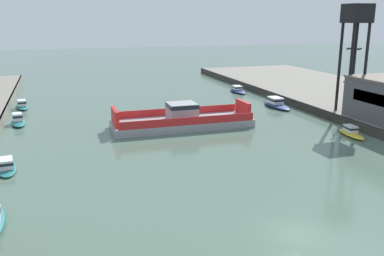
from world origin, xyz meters
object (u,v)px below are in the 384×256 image
at_px(moored_boat_near_left, 22,105).
at_px(moored_boat_far_right, 18,120).
at_px(moored_boat_upstream_a, 238,90).
at_px(moored_boat_mid_left, 6,166).
at_px(moored_boat_near_right, 351,132).
at_px(chain_ferry, 182,120).
at_px(moored_boat_far_left, 276,103).
at_px(crane_tower, 356,27).

relative_size(moored_boat_near_left, moored_boat_far_right, 1.14).
bearing_deg(moored_boat_upstream_a, moored_boat_mid_left, -139.63).
height_order(moored_boat_near_right, moored_boat_far_right, moored_boat_far_right).
xyz_separation_m(chain_ferry, moored_boat_far_right, (-22.90, 9.06, -0.46)).
relative_size(chain_ferry, moored_boat_mid_left, 3.26).
bearing_deg(moored_boat_near_right, moored_boat_mid_left, 179.93).
bearing_deg(moored_boat_far_left, moored_boat_mid_left, -154.96).
height_order(moored_boat_near_right, moored_boat_far_left, moored_boat_far_left).
relative_size(moored_boat_far_right, crane_tower, 0.34).
xyz_separation_m(moored_boat_near_left, moored_boat_far_right, (0.16, -12.22, 0.05)).
bearing_deg(chain_ferry, moored_boat_far_right, 158.42).
relative_size(moored_boat_far_right, moored_boat_upstream_a, 0.80).
xyz_separation_m(moored_boat_near_right, moored_boat_upstream_a, (-0.63, 36.22, -0.02)).
bearing_deg(moored_boat_far_right, moored_boat_upstream_a, 20.08).
bearing_deg(moored_boat_far_left, moored_boat_near_left, 163.56).
distance_m(moored_boat_far_left, moored_boat_far_right, 43.04).
bearing_deg(crane_tower, moored_boat_upstream_a, 102.01).
bearing_deg(moored_boat_near_right, moored_boat_far_right, 154.56).
xyz_separation_m(moored_boat_near_left, moored_boat_far_left, (43.20, -12.74, 0.06)).
distance_m(chain_ferry, crane_tower, 29.16).
distance_m(chain_ferry, moored_boat_far_right, 24.63).
relative_size(chain_ferry, moored_boat_near_right, 3.50).
height_order(chain_ferry, moored_boat_near_right, chain_ferry).
xyz_separation_m(moored_boat_far_left, moored_boat_far_right, (-43.04, 0.53, -0.00)).
distance_m(moored_boat_mid_left, moored_boat_upstream_a, 55.84).
height_order(moored_boat_near_right, moored_boat_mid_left, moored_boat_near_right).
relative_size(moored_boat_near_left, moored_boat_mid_left, 1.01).
xyz_separation_m(moored_boat_far_left, crane_tower, (5.71, -12.26, 13.45)).
bearing_deg(moored_boat_mid_left, moored_boat_near_left, 90.58).
relative_size(moored_boat_far_left, moored_boat_upstream_a, 1.20).
height_order(moored_boat_near_left, moored_boat_upstream_a, moored_boat_near_left).
bearing_deg(moored_boat_mid_left, chain_ferry, 26.83).
height_order(moored_boat_near_left, moored_boat_mid_left, moored_boat_near_left).
distance_m(moored_boat_near_left, crane_tower, 56.57).
xyz_separation_m(moored_boat_near_left, crane_tower, (48.91, -25.00, 13.50)).
distance_m(moored_boat_mid_left, moored_boat_far_right, 20.56).
xyz_separation_m(moored_boat_mid_left, moored_boat_far_left, (42.87, 20.03, 0.11)).
distance_m(moored_boat_mid_left, moored_boat_far_left, 47.32).
bearing_deg(moored_boat_far_right, moored_boat_near_right, -25.44).
xyz_separation_m(moored_boat_mid_left, moored_boat_upstream_a, (42.54, 36.17, -0.02)).
height_order(moored_boat_near_left, crane_tower, crane_tower).
bearing_deg(moored_boat_near_left, moored_boat_far_right, -89.24).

